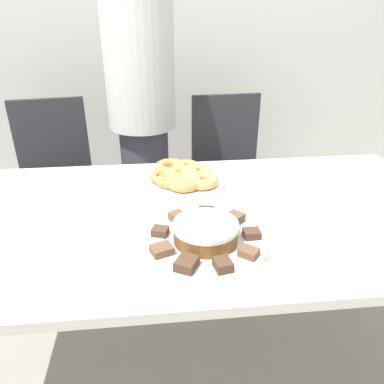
# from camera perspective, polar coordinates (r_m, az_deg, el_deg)

# --- Properties ---
(ground_plane) EXTENTS (12.00, 12.00, 0.00)m
(ground_plane) POSITION_cam_1_polar(r_m,az_deg,el_deg) (1.72, 0.11, -25.39)
(ground_plane) COLOR gray
(wall_back) EXTENTS (8.00, 0.05, 2.60)m
(wall_back) POSITION_cam_1_polar(r_m,az_deg,el_deg) (2.59, -3.84, 25.37)
(wall_back) COLOR silver
(wall_back) RESTS_ON ground_plane
(table) EXTENTS (1.75, 0.87, 0.75)m
(table) POSITION_cam_1_polar(r_m,az_deg,el_deg) (1.26, 0.13, -6.46)
(table) COLOR silver
(table) RESTS_ON ground_plane
(person_standing) EXTENTS (0.35, 0.35, 1.57)m
(person_standing) POSITION_cam_1_polar(r_m,az_deg,el_deg) (2.03, -7.55, 11.21)
(person_standing) COLOR #383842
(person_standing) RESTS_ON ground_plane
(office_chair_left) EXTENTS (0.50, 0.50, 0.91)m
(office_chair_left) POSITION_cam_1_polar(r_m,az_deg,el_deg) (2.22, -19.85, 0.43)
(office_chair_left) COLOR black
(office_chair_left) RESTS_ON ground_plane
(office_chair_right) EXTENTS (0.47, 0.47, 0.91)m
(office_chair_right) POSITION_cam_1_polar(r_m,az_deg,el_deg) (2.19, 5.77, 1.64)
(office_chair_right) COLOR black
(office_chair_right) RESTS_ON ground_plane
(plate_cake) EXTENTS (0.35, 0.35, 0.01)m
(plate_cake) POSITION_cam_1_polar(r_m,az_deg,el_deg) (1.07, 2.06, -7.58)
(plate_cake) COLOR white
(plate_cake) RESTS_ON table
(plate_donuts) EXTENTS (0.33, 0.33, 0.01)m
(plate_donuts) POSITION_cam_1_polar(r_m,az_deg,el_deg) (1.42, -1.53, 1.72)
(plate_donuts) COLOR white
(plate_donuts) RESTS_ON table
(frosted_cake) EXTENTS (0.18, 0.18, 0.05)m
(frosted_cake) POSITION_cam_1_polar(r_m,az_deg,el_deg) (1.05, 2.09, -6.11)
(frosted_cake) COLOR brown
(frosted_cake) RESTS_ON plate_cake
(lamington_0) EXTENTS (0.07, 0.07, 0.03)m
(lamington_0) POSITION_cam_1_polar(r_m,az_deg,el_deg) (0.96, -0.84, -10.85)
(lamington_0) COLOR #513828
(lamington_0) RESTS_ON plate_cake
(lamington_1) EXTENTS (0.05, 0.06, 0.03)m
(lamington_1) POSITION_cam_1_polar(r_m,az_deg,el_deg) (0.96, 4.73, -10.97)
(lamington_1) COLOR #513828
(lamington_1) RESTS_ON plate_cake
(lamington_2) EXTENTS (0.06, 0.06, 0.02)m
(lamington_2) POSITION_cam_1_polar(r_m,az_deg,el_deg) (1.01, 8.65, -9.09)
(lamington_2) COLOR brown
(lamington_2) RESTS_ON plate_cake
(lamington_3) EXTENTS (0.05, 0.04, 0.02)m
(lamington_3) POSITION_cam_1_polar(r_m,az_deg,el_deg) (1.09, 9.08, -6.28)
(lamington_3) COLOR #513828
(lamington_3) RESTS_ON plate_cake
(lamington_4) EXTENTS (0.07, 0.07, 0.03)m
(lamington_4) POSITION_cam_1_polar(r_m,az_deg,el_deg) (1.15, 6.46, -4.01)
(lamington_4) COLOR brown
(lamington_4) RESTS_ON plate_cake
(lamington_5) EXTENTS (0.06, 0.06, 0.02)m
(lamington_5) POSITION_cam_1_polar(r_m,az_deg,el_deg) (1.17, 2.18, -3.22)
(lamington_5) COLOR #513828
(lamington_5) RESTS_ON plate_cake
(lamington_6) EXTENTS (0.06, 0.06, 0.03)m
(lamington_6) POSITION_cam_1_polar(r_m,az_deg,el_deg) (1.15, -2.13, -3.85)
(lamington_6) COLOR brown
(lamington_6) RESTS_ON plate_cake
(lamington_7) EXTENTS (0.05, 0.05, 0.02)m
(lamington_7) POSITION_cam_1_polar(r_m,az_deg,el_deg) (1.09, -4.88, -5.98)
(lamington_7) COLOR #513828
(lamington_7) RESTS_ON plate_cake
(lamington_8) EXTENTS (0.07, 0.06, 0.02)m
(lamington_8) POSITION_cam_1_polar(r_m,az_deg,el_deg) (1.01, -4.63, -8.76)
(lamington_8) COLOR brown
(lamington_8) RESTS_ON plate_cake
(donut_0) EXTENTS (0.13, 0.13, 0.04)m
(donut_0) POSITION_cam_1_polar(r_m,az_deg,el_deg) (1.42, -1.54, 2.55)
(donut_0) COLOR #E5AD66
(donut_0) RESTS_ON plate_donuts
(donut_1) EXTENTS (0.11, 0.11, 0.04)m
(donut_1) POSITION_cam_1_polar(r_m,az_deg,el_deg) (1.45, 0.67, 3.15)
(donut_1) COLOR #E5AD66
(donut_1) RESTS_ON plate_donuts
(donut_2) EXTENTS (0.12, 0.12, 0.03)m
(donut_2) POSITION_cam_1_polar(r_m,az_deg,el_deg) (1.49, -0.89, 3.77)
(donut_2) COLOR #D18E4C
(donut_2) RESTS_ON plate_donuts
(donut_3) EXTENTS (0.13, 0.13, 0.04)m
(donut_3) POSITION_cam_1_polar(r_m,az_deg,el_deg) (1.49, -3.31, 3.79)
(donut_3) COLOR #D18E4C
(donut_3) RESTS_ON plate_donuts
(donut_4) EXTENTS (0.10, 0.10, 0.03)m
(donut_4) POSITION_cam_1_polar(r_m,az_deg,el_deg) (1.41, -4.48, 2.32)
(donut_4) COLOR #C68447
(donut_4) RESTS_ON plate_donuts
(donut_5) EXTENTS (0.12, 0.12, 0.03)m
(donut_5) POSITION_cam_1_polar(r_m,az_deg,el_deg) (1.38, -3.07, 1.80)
(donut_5) COLOR #C68447
(donut_5) RESTS_ON plate_donuts
(donut_6) EXTENTS (0.13, 0.13, 0.04)m
(donut_6) POSITION_cam_1_polar(r_m,az_deg,el_deg) (1.36, -1.26, 1.53)
(donut_6) COLOR tan
(donut_6) RESTS_ON plate_donuts
(donut_7) EXTENTS (0.12, 0.12, 0.04)m
(donut_7) POSITION_cam_1_polar(r_m,az_deg,el_deg) (1.37, 1.51, 1.78)
(donut_7) COLOR #E5AD66
(donut_7) RESTS_ON plate_donuts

